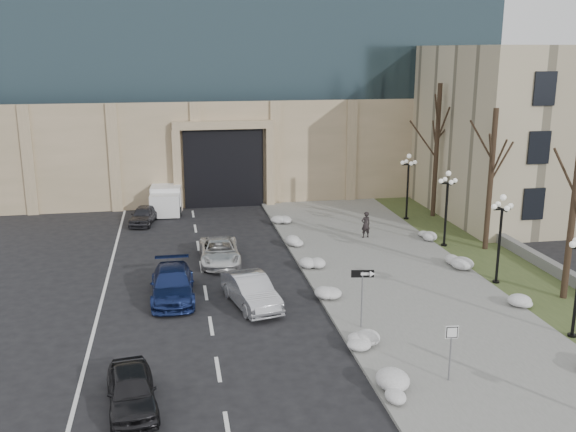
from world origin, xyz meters
name	(u,v)px	position (x,y,z in m)	size (l,w,h in m)	color
sidewalk	(397,279)	(3.50, 14.00, 0.06)	(9.00, 40.00, 0.12)	gray
curb	(313,284)	(-1.00, 14.00, 0.07)	(0.30, 40.00, 0.14)	gray
grass_strip	(511,272)	(10.00, 14.00, 0.05)	(4.00, 40.00, 0.10)	#3B4924
stone_wall	(526,253)	(12.00, 16.00, 0.35)	(0.50, 30.00, 0.70)	slate
classical_building	(569,127)	(22.00, 27.98, 6.00)	(22.00, 18.12, 12.00)	#C2B491
car_a	(131,390)	(-9.55, 3.82, 0.67)	(1.59, 3.94, 1.34)	black
car_b	(251,291)	(-4.48, 11.94, 0.75)	(1.59, 4.56, 1.50)	#B1B3BA
car_c	(173,284)	(-8.10, 13.56, 0.73)	(2.06, 5.06, 1.47)	navy
car_d	(219,251)	(-5.44, 18.60, 0.66)	(2.19, 4.74, 1.32)	silver
car_e	(143,215)	(-9.96, 27.87, 0.62)	(1.47, 3.66, 1.25)	#333338
pedestrian	(366,225)	(4.07, 21.52, 0.97)	(0.62, 0.41, 1.69)	black
box_truck	(167,197)	(-8.32, 31.86, 0.96)	(2.56, 6.37, 1.98)	silver
one_way_sign	(366,281)	(0.02, 8.40, 2.25)	(1.02, 0.34, 2.73)	slate
keep_sign	(451,341)	(1.66, 3.44, 1.66)	(0.48, 0.09, 2.25)	slate
snow_clump_b	(394,390)	(-0.64, 2.82, 0.30)	(1.10, 1.60, 0.36)	silver
snow_clump_c	(362,343)	(-0.68, 6.54, 0.30)	(1.10, 1.60, 0.36)	silver
snow_clump_d	(332,296)	(-0.61, 11.76, 0.30)	(1.10, 1.60, 0.36)	silver
snow_clump_e	(313,264)	(-0.49, 16.51, 0.30)	(1.10, 1.60, 0.36)	silver
snow_clump_f	(295,245)	(-0.78, 20.24, 0.30)	(1.10, 1.60, 0.36)	silver
snow_clump_g	(284,222)	(-0.49, 25.47, 0.30)	(1.10, 1.60, 0.36)	silver
snow_clump_i	(519,306)	(7.61, 9.01, 0.30)	(1.10, 1.60, 0.36)	silver
snow_clump_j	(458,264)	(7.41, 15.11, 0.30)	(1.10, 1.60, 0.36)	silver
snow_clump_l	(425,236)	(7.69, 20.55, 0.30)	(1.10, 1.60, 0.36)	silver
lamppost_b	(501,227)	(8.30, 12.50, 3.07)	(1.18, 1.18, 4.76)	black
lamppost_c	(447,198)	(8.30, 19.00, 3.07)	(1.18, 1.18, 4.76)	black
lamppost_d	(408,178)	(8.30, 25.50, 3.07)	(1.18, 1.18, 4.76)	black
tree_mid	(492,160)	(10.50, 18.00, 5.50)	(3.20, 3.20, 8.50)	black
tree_far	(438,132)	(10.50, 26.00, 6.15)	(3.20, 3.20, 9.50)	black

